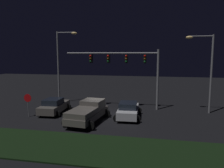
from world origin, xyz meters
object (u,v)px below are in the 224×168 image
at_px(traffic_signal_gantry, 127,63).
at_px(street_lamp_left, 62,59).
at_px(pickup_truck, 88,111).
at_px(car_sedan, 54,106).
at_px(stop_sign, 28,101).
at_px(car_sedan_far, 128,110).
at_px(street_lamp_right, 206,64).

bearing_deg(traffic_signal_gantry, street_lamp_left, 171.36).
relative_size(pickup_truck, car_sedan, 1.25).
relative_size(traffic_signal_gantry, stop_sign, 4.63).
relative_size(car_sedan, traffic_signal_gantry, 0.43).
distance_m(car_sedan, street_lamp_left, 6.73).
distance_m(pickup_truck, car_sedan, 4.88).
xyz_separation_m(pickup_truck, traffic_signal_gantry, (2.64, 5.68, 4.03)).
relative_size(pickup_truck, stop_sign, 2.51).
height_order(car_sedan_far, street_lamp_left, street_lamp_left).
relative_size(pickup_truck, traffic_signal_gantry, 0.54).
bearing_deg(traffic_signal_gantry, car_sedan, -153.51).
distance_m(car_sedan_far, traffic_signal_gantry, 5.70).
height_order(pickup_truck, stop_sign, stop_sign).
relative_size(car_sedan_far, street_lamp_left, 0.52).
bearing_deg(car_sedan_far, car_sedan, 86.07).
relative_size(car_sedan_far, street_lamp_right, 0.57).
xyz_separation_m(traffic_signal_gantry, street_lamp_right, (8.06, -0.43, -0.02)).
height_order(car_sedan, street_lamp_left, street_lamp_left).
bearing_deg(stop_sign, car_sedan_far, 9.84).
bearing_deg(stop_sign, street_lamp_left, 83.86).
bearing_deg(street_lamp_right, street_lamp_left, 174.14).
relative_size(street_lamp_right, stop_sign, 3.55).
distance_m(street_lamp_right, stop_sign, 17.86).
xyz_separation_m(traffic_signal_gantry, stop_sign, (-8.77, -5.32, -3.47)).
height_order(car_sedan_far, traffic_signal_gantry, traffic_signal_gantry).
xyz_separation_m(traffic_signal_gantry, street_lamp_left, (-8.07, 1.23, 0.39)).
bearing_deg(traffic_signal_gantry, pickup_truck, -114.90).
xyz_separation_m(car_sedan, stop_sign, (-1.78, -1.84, 0.82)).
relative_size(car_sedan_far, traffic_signal_gantry, 0.43).
distance_m(pickup_truck, street_lamp_right, 12.57).
distance_m(car_sedan, car_sedan_far, 7.67).
bearing_deg(traffic_signal_gantry, car_sedan_far, -79.57).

